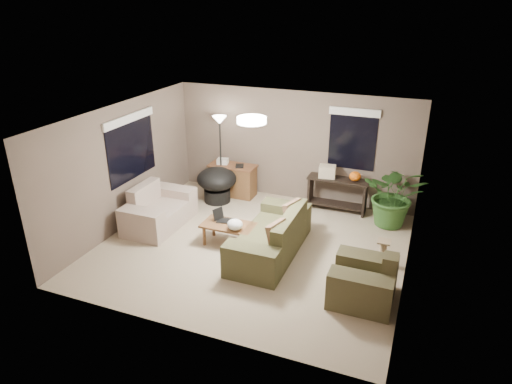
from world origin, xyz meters
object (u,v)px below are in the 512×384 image
at_px(console_table, 337,192).
at_px(coffee_table, 229,227).
at_px(armchair, 364,282).
at_px(cat_scratching_post, 382,255).
at_px(main_sofa, 272,239).
at_px(houseplant, 394,202).
at_px(papasan_chair, 217,182).
at_px(loveseat, 158,211).
at_px(floor_lamp, 220,130).
at_px(desk, 233,180).

bearing_deg(console_table, coffee_table, -125.30).
relative_size(armchair, cat_scratching_post, 2.00).
distance_m(coffee_table, console_table, 2.73).
xyz_separation_m(main_sofa, houseplant, (1.91, 1.96, 0.23)).
bearing_deg(papasan_chair, cat_scratching_post, -20.24).
distance_m(armchair, papasan_chair, 4.49).
xyz_separation_m(loveseat, papasan_chair, (0.61, 1.50, 0.17)).
bearing_deg(coffee_table, floor_lamp, 118.84).
xyz_separation_m(console_table, floor_lamp, (-2.71, -0.17, 1.16)).
distance_m(loveseat, houseplant, 4.80).
bearing_deg(armchair, loveseat, 167.09).
distance_m(loveseat, papasan_chair, 1.63).
bearing_deg(main_sofa, loveseat, 175.28).
bearing_deg(cat_scratching_post, desk, 152.79).
height_order(loveseat, coffee_table, loveseat).
xyz_separation_m(main_sofa, loveseat, (-2.56, 0.21, 0.00)).
bearing_deg(desk, cat_scratching_post, -27.21).
height_order(desk, houseplant, houseplant).
bearing_deg(armchair, cat_scratching_post, 81.99).
xyz_separation_m(console_table, houseplant, (1.21, -0.27, 0.09)).
xyz_separation_m(loveseat, desk, (0.79, 1.97, 0.08)).
bearing_deg(floor_lamp, houseplant, -1.48).
bearing_deg(desk, loveseat, -111.82).
distance_m(desk, floor_lamp, 1.25).
distance_m(armchair, desk, 4.62).
xyz_separation_m(desk, houseplant, (3.68, -0.22, 0.14)).
xyz_separation_m(armchair, cat_scratching_post, (0.15, 1.07, -0.08)).
bearing_deg(console_table, desk, -178.91).
bearing_deg(loveseat, coffee_table, -6.92).
bearing_deg(desk, main_sofa, -51.01).
relative_size(floor_lamp, cat_scratching_post, 3.82).
bearing_deg(floor_lamp, coffee_table, -61.16).
distance_m(coffee_table, houseplant, 3.41).
bearing_deg(papasan_chair, desk, 68.55).
bearing_deg(main_sofa, houseplant, 45.73).
height_order(armchair, desk, armchair).
bearing_deg(armchair, desk, 140.08).
height_order(loveseat, cat_scratching_post, loveseat).
distance_m(papasan_chair, floor_lamp, 1.19).
height_order(main_sofa, papasan_chair, main_sofa).
height_order(console_table, cat_scratching_post, console_table).
bearing_deg(main_sofa, armchair, -23.76).
height_order(armchair, houseplant, houseplant).
bearing_deg(console_table, main_sofa, -107.40).
distance_m(floor_lamp, houseplant, 4.06).
distance_m(loveseat, armchair, 4.45).
xyz_separation_m(papasan_chair, floor_lamp, (-0.05, 0.35, 1.13)).
distance_m(loveseat, console_table, 3.84).
bearing_deg(coffee_table, loveseat, 173.08).
distance_m(coffee_table, desk, 2.35).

